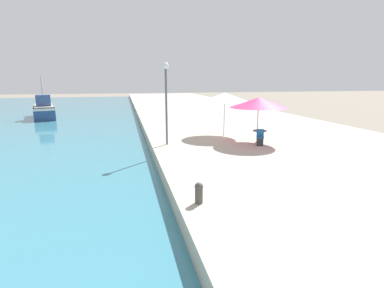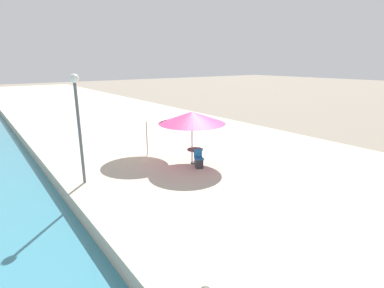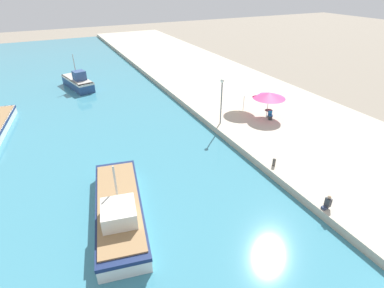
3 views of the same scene
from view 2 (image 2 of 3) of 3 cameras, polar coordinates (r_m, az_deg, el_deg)
The scene contains 6 objects.
quay_promenade at distance 30.21m, azimuth -15.73°, elevation 4.70°, with size 16.00×90.00×0.64m.
cafe_umbrella_pink at distance 14.78m, azimuth 0.00°, elevation 5.05°, with size 3.33×3.33×2.64m.
cafe_umbrella_white at distance 16.28m, azimuth -8.81°, elevation 6.40°, with size 3.32×3.32×2.80m.
cafe_table at distance 15.18m, azimuth 0.59°, elevation -1.74°, with size 0.80×0.80×0.74m.
cafe_chair_left at distance 14.58m, azimuth 1.32°, elevation -3.34°, with size 0.53×0.55×0.91m.
lamppost at distance 12.95m, azimuth -20.97°, elevation 5.88°, with size 0.36×0.36×4.56m.
Camera 2 is at (-2.55, 9.21, 5.66)m, focal length 28.00 mm.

